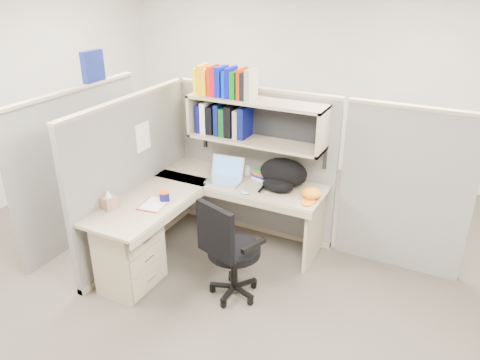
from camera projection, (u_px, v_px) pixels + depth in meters
The scene contains 14 objects.
ground at pixel (215, 269), 4.62m from camera, with size 6.00×6.00×0.00m, color #39332C.
room_shell at pixel (211, 110), 3.94m from camera, with size 6.00×6.00×6.00m.
cubicle at pixel (203, 162), 4.76m from camera, with size 3.79×1.84×1.95m.
desk at pixel (161, 235), 4.37m from camera, with size 1.74×1.75×0.73m.
laptop at pixel (224, 171), 4.70m from camera, with size 0.34×0.34×0.25m, color silver, non-canonical shape.
backpack at pixel (281, 175), 4.56m from camera, with size 0.48×0.37×0.28m, color black, non-canonical shape.
orange_cap at pixel (312, 193), 4.40m from camera, with size 0.19×0.22×0.10m, color orange, non-canonical shape.
snack_canister at pixel (164, 196), 4.36m from camera, with size 0.10×0.10×0.10m.
tissue_box at pixel (108, 199), 4.20m from camera, with size 0.12×0.12×0.18m, color #A67B5E, non-canonical shape.
mouse at pixel (245, 193), 4.49m from camera, with size 0.09×0.06×0.03m, color #94B9D2.
paper_cup at pixel (247, 170), 4.91m from camera, with size 0.06×0.06×0.09m, color white.
book_stack at pixel (263, 173), 4.84m from camera, with size 0.16×0.21×0.10m, color gray, non-canonical shape.
loose_paper at pixel (154, 204), 4.31m from camera, with size 0.20×0.26×0.00m, color silver, non-canonical shape.
task_chair at pixel (231, 264), 4.10m from camera, with size 0.56×0.52×0.98m.
Camera 1 is at (1.95, -3.31, 2.72)m, focal length 35.00 mm.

